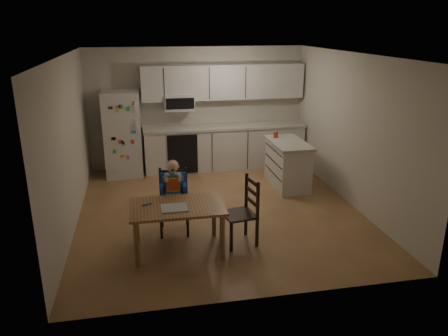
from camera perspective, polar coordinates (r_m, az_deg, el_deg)
name	(u,v)px	position (r m, az deg, el deg)	size (l,w,h in m)	color
room	(213,130)	(7.32, -1.40, 5.02)	(4.52, 5.01, 2.51)	#885F3E
refrigerator	(123,134)	(8.94, -13.09, 4.38)	(0.72, 0.70, 1.70)	silver
kitchen_run	(223,127)	(9.18, -0.15, 5.38)	(3.37, 0.62, 2.15)	silver
kitchen_island	(288,164)	(8.27, 8.32, 0.55)	(0.61, 1.17, 0.87)	silver
red_cup	(276,135)	(8.40, 6.77, 4.35)	(0.09, 0.09, 0.11)	red
dining_table	(177,212)	(5.82, -6.12, -5.70)	(1.23, 0.79, 0.66)	brown
napkin	(174,208)	(5.70, -6.52, -5.20)	(0.34, 0.29, 0.01)	#A5A5AA
toddler_spoon	(146,205)	(5.85, -10.12, -4.73)	(0.02, 0.02, 0.12)	blue
chair_booster	(173,189)	(6.36, -6.63, -2.69)	(0.45, 0.45, 1.11)	black
chair_side	(245,207)	(6.04, 2.81, -5.08)	(0.49, 0.49, 0.95)	black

